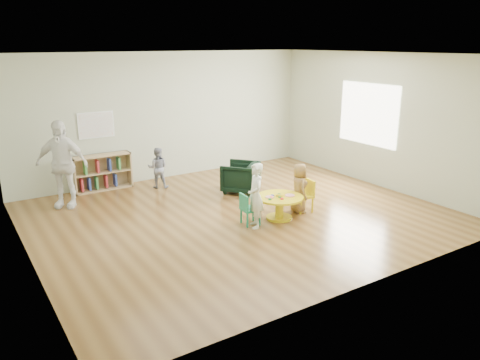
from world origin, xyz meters
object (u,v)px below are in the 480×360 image
Objects in this scene: armchair at (240,177)px; child_right at (299,188)px; child_left at (256,196)px; toddler at (158,168)px; kid_chair_left at (248,208)px; kid_chair_right at (305,194)px; activity_table at (280,203)px; adult_caretaker at (62,164)px; bookshelf at (101,172)px.

child_right is (0.25, -1.58, 0.14)m from armchair.
armchair is 1.60m from child_right.
child_left is 2.97m from toddler.
armchair is (0.87, 1.59, 0.02)m from kid_chair_left.
kid_chair_left is 0.93× the size of kid_chair_right.
armchair is at bearing 81.42° from activity_table.
adult_caretaker reaches higher than activity_table.
child_right reaches higher than toddler.
child_left is at bearing 115.61° from child_right.
kid_chair_left is (-0.62, 0.06, 0.01)m from activity_table.
activity_table is 3.04m from toddler.
kid_chair_right is (0.63, 0.06, 0.03)m from activity_table.
toddler reaches higher than kid_chair_left.
activity_table is 1.19× the size of armchair.
child_right is at bearing 89.43° from kid_chair_right.
armchair is at bearing 25.82° from child_right.
kid_chair_right is 0.49× the size of bookshelf.
kid_chair_right is 0.36× the size of adult_caretaker.
bookshelf is 4.21m from child_right.
kid_chair_left is 0.60× the size of child_right.
activity_table is at bearing 102.52° from kid_chair_right.
adult_caretaker is at bearing 61.52° from kid_chair_right.
kid_chair_left is 1.81m from armchair.
bookshelf is at bearing -75.76° from armchair.
activity_table is at bearing 115.53° from child_right.
activity_table is 0.53m from child_right.
kid_chair_left is at bearing 21.98° from armchair.
bookshelf is 1.73× the size of armchair.
kid_chair_right is 4.53m from adult_caretaker.
toddler is (-0.45, 2.78, 0.14)m from kid_chair_left.
kid_chair_right reaches higher than activity_table.
kid_chair_left is 3.60m from adult_caretaker.
armchair is 0.63× the size of child_left.
kid_chair_left is 0.33× the size of adult_caretaker.
child_left reaches higher than child_right.
activity_table is 0.68× the size of bookshelf.
child_left is (1.53, -3.47, 0.19)m from bookshelf.
child_left is 1.26× the size of toddler.
bookshelf is (-1.49, 3.32, 0.07)m from kid_chair_left.
bookshelf is at bearing 121.90° from activity_table.
activity_table is at bearing -7.12° from adult_caretaker.
child_right is at bearing 59.40° from armchair.
bookshelf is 1.09× the size of child_left.
kid_chair_right is 0.20m from child_right.
child_left is at bearing 25.26° from armchair.
activity_table is 0.90× the size of child_right.
child_right is at bearing 149.05° from toddler.
armchair is at bearing 16.95° from adult_caretaker.
toddler is 0.53× the size of adult_caretaker.
toddler is (-1.31, 1.19, 0.12)m from armchair.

